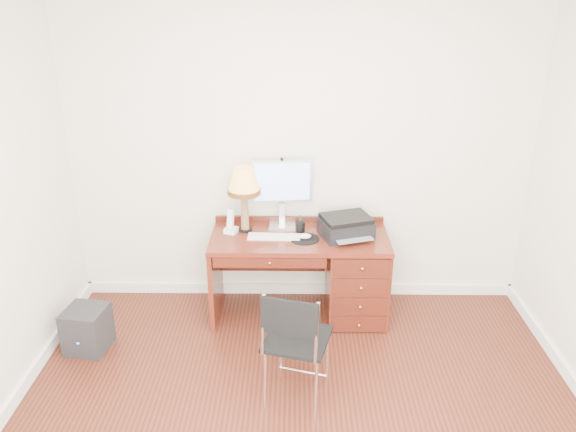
{
  "coord_description": "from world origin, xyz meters",
  "views": [
    {
      "loc": [
        -0.04,
        -2.91,
        2.73
      ],
      "look_at": [
        -0.09,
        1.2,
        1.02
      ],
      "focal_mm": 35.0,
      "sensor_mm": 36.0,
      "label": 1
    }
  ],
  "objects_px": {
    "leg_lamp": "(244,185)",
    "chair": "(297,336)",
    "equipment_box": "(87,329)",
    "desk": "(336,271)",
    "monitor": "(282,185)",
    "printer": "(346,226)",
    "phone": "(231,226)"
  },
  "relations": [
    {
      "from": "desk",
      "to": "printer",
      "type": "distance_m",
      "value": 0.43
    },
    {
      "from": "printer",
      "to": "leg_lamp",
      "type": "xyz_separation_m",
      "value": [
        -0.86,
        0.1,
        0.33
      ]
    },
    {
      "from": "leg_lamp",
      "to": "desk",
      "type": "bearing_deg",
      "value": -7.52
    },
    {
      "from": "monitor",
      "to": "phone",
      "type": "bearing_deg",
      "value": -163.95
    },
    {
      "from": "printer",
      "to": "leg_lamp",
      "type": "height_order",
      "value": "leg_lamp"
    },
    {
      "from": "printer",
      "to": "equipment_box",
      "type": "bearing_deg",
      "value": 176.99
    },
    {
      "from": "desk",
      "to": "chair",
      "type": "distance_m",
      "value": 1.21
    },
    {
      "from": "monitor",
      "to": "equipment_box",
      "type": "height_order",
      "value": "monitor"
    },
    {
      "from": "phone",
      "to": "equipment_box",
      "type": "distance_m",
      "value": 1.42
    },
    {
      "from": "phone",
      "to": "monitor",
      "type": "bearing_deg",
      "value": 39.88
    },
    {
      "from": "leg_lamp",
      "to": "chair",
      "type": "xyz_separation_m",
      "value": [
        0.45,
        -1.26,
        -0.63
      ]
    },
    {
      "from": "desk",
      "to": "equipment_box",
      "type": "bearing_deg",
      "value": -164.44
    },
    {
      "from": "printer",
      "to": "equipment_box",
      "type": "distance_m",
      "value": 2.25
    },
    {
      "from": "desk",
      "to": "printer",
      "type": "xyz_separation_m",
      "value": [
        0.07,
        0.0,
        0.43
      ]
    },
    {
      "from": "desk",
      "to": "equipment_box",
      "type": "relative_size",
      "value": 4.15
    },
    {
      "from": "printer",
      "to": "chair",
      "type": "bearing_deg",
      "value": -127.62
    },
    {
      "from": "leg_lamp",
      "to": "equipment_box",
      "type": "bearing_deg",
      "value": -151.47
    },
    {
      "from": "monitor",
      "to": "printer",
      "type": "relative_size",
      "value": 1.22
    },
    {
      "from": "leg_lamp",
      "to": "chair",
      "type": "relative_size",
      "value": 0.64
    },
    {
      "from": "printer",
      "to": "phone",
      "type": "height_order",
      "value": "phone"
    },
    {
      "from": "leg_lamp",
      "to": "chair",
      "type": "height_order",
      "value": "leg_lamp"
    },
    {
      "from": "leg_lamp",
      "to": "monitor",
      "type": "bearing_deg",
      "value": 21.74
    },
    {
      "from": "desk",
      "to": "chair",
      "type": "xyz_separation_m",
      "value": [
        -0.34,
        -1.16,
        0.13
      ]
    },
    {
      "from": "equipment_box",
      "to": "desk",
      "type": "bearing_deg",
      "value": 23.95
    },
    {
      "from": "desk",
      "to": "monitor",
      "type": "distance_m",
      "value": 0.88
    },
    {
      "from": "leg_lamp",
      "to": "phone",
      "type": "distance_m",
      "value": 0.38
    },
    {
      "from": "leg_lamp",
      "to": "equipment_box",
      "type": "xyz_separation_m",
      "value": [
        -1.22,
        -0.66,
        -0.99
      ]
    },
    {
      "from": "desk",
      "to": "chair",
      "type": "height_order",
      "value": "chair"
    },
    {
      "from": "desk",
      "to": "equipment_box",
      "type": "xyz_separation_m",
      "value": [
        -2.01,
        -0.56,
        -0.23
      ]
    },
    {
      "from": "phone",
      "to": "chair",
      "type": "relative_size",
      "value": 0.24
    },
    {
      "from": "phone",
      "to": "printer",
      "type": "bearing_deg",
      "value": 15.21
    },
    {
      "from": "leg_lamp",
      "to": "equipment_box",
      "type": "height_order",
      "value": "leg_lamp"
    }
  ]
}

